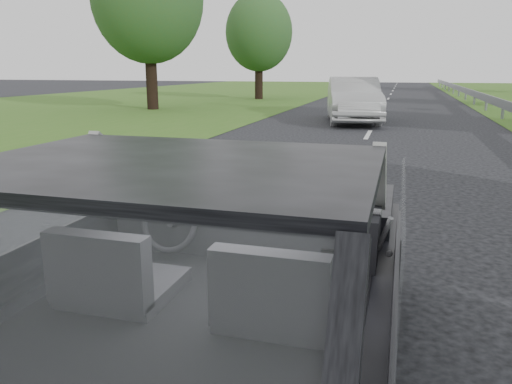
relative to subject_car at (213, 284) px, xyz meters
The scene contains 9 objects.
subject_car is the anchor object (origin of this frame).
dashboard 0.64m from the subject_car, 90.00° to the left, with size 1.58×0.45×0.30m, color black.
driver_seat 0.52m from the subject_car, 144.06° to the right, with size 0.50×0.72×0.42m, color black.
passenger_seat 0.52m from the subject_car, 35.94° to the right, with size 0.50×0.72×0.42m, color black.
steering_wheel 0.55m from the subject_car, 140.48° to the left, with size 0.36×0.36×0.04m, color black.
cat 0.79m from the subject_car, 62.96° to the left, with size 0.58×0.18×0.26m, color #A09FA2.
other_car 15.44m from the subject_car, 92.85° to the left, with size 1.84×4.65×1.53m, color #B6B6B6.
tree_5 21.32m from the subject_car, 118.47° to the left, with size 4.88×4.88×7.39m, color #2A5829, non-canonical shape.
tree_6 28.71m from the subject_car, 105.42° to the left, with size 3.98×3.98×6.03m, color #2A5829, non-canonical shape.
Camera 1 is at (0.87, -2.21, 1.80)m, focal length 35.00 mm.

